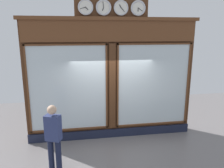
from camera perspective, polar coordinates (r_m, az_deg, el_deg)
name	(u,v)px	position (r m, az deg, el deg)	size (l,w,h in m)	color
shop_facade	(111,78)	(6.90, -0.17, 1.45)	(5.33, 0.42, 4.32)	#4C2B16
pedestrian	(54,136)	(5.58, -14.85, -12.74)	(0.42, 0.34, 1.69)	#191E38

